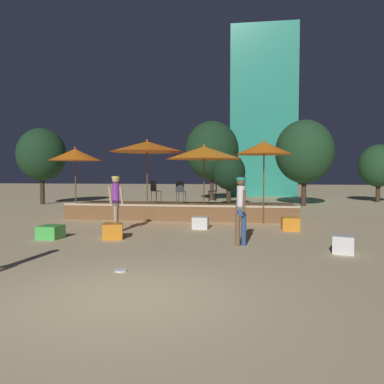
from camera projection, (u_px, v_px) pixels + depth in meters
The scene contains 23 objects.
ground_plane at pixel (126, 297), 5.76m from camera, with size 120.00×120.00×0.00m, color #D1B784.
wooden_deck at pixel (182, 211), 16.03m from camera, with size 9.46×2.61×0.67m.
patio_umbrella_0 at pixel (204, 153), 14.69m from camera, with size 2.99×2.99×3.05m.
patio_umbrella_1 at pixel (75, 155), 15.28m from camera, with size 2.10×2.10×2.99m.
patio_umbrella_2 at pixel (147, 147), 14.89m from camera, with size 2.96×2.96×3.26m.
patio_umbrella_3 at pixel (264, 148), 14.07m from camera, with size 2.12×2.12×3.18m.
cube_seat_0 at pixel (51, 232), 10.92m from camera, with size 0.64×0.64×0.38m.
cube_seat_1 at pixel (344, 245), 8.89m from camera, with size 0.61×0.61×0.43m.
cube_seat_2 at pixel (113, 231), 10.90m from camera, with size 0.70×0.70×0.45m.
cube_seat_3 at pixel (290, 224), 12.50m from camera, with size 0.59×0.59×0.43m.
cube_seat_4 at pixel (201, 223), 12.88m from camera, with size 0.55×0.55×0.41m.
person_0 at pixel (241, 206), 9.77m from camera, with size 0.31×0.48×1.81m.
person_2 at pixel (116, 200), 11.98m from camera, with size 0.50×0.30×1.82m.
bistro_chair_0 at pixel (155, 189), 16.58m from camera, with size 0.47×0.47×0.90m.
bistro_chair_1 at pixel (214, 189), 16.48m from camera, with size 0.42×0.41×0.90m.
bistro_chair_2 at pixel (180, 190), 15.93m from camera, with size 0.41×0.41×0.90m.
frisbee_disc at pixel (121, 270), 7.27m from camera, with size 0.24×0.24×0.03m.
background_tree_0 at pixel (304, 152), 21.74m from camera, with size 3.36×3.36×5.02m.
background_tree_1 at pixel (379, 166), 24.70m from camera, with size 2.55×2.55×3.82m.
background_tree_2 at pixel (42, 155), 22.92m from camera, with size 2.93×2.93×4.68m.
background_tree_3 at pixel (229, 172), 21.60m from camera, with size 1.90×1.90×3.04m.
background_tree_4 at pixel (212, 151), 26.41m from camera, with size 3.76×3.76×5.59m.
distant_building at pixel (263, 113), 31.88m from camera, with size 5.47×3.24×14.07m.
Camera 1 is at (1.82, -5.47, 1.90)m, focal length 35.00 mm.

